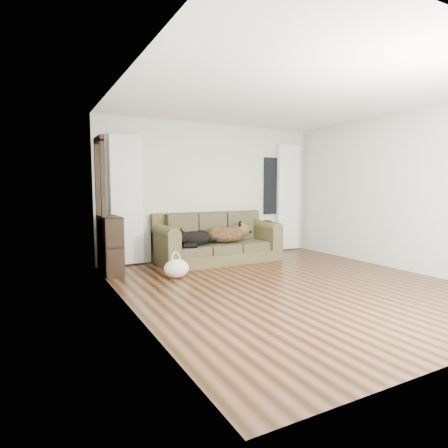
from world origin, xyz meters
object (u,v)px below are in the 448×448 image
dog_black_lab (193,238)px  tote_bag (176,267)px  dog_shepherd (226,235)px  bookshelf (111,242)px  sofa (218,237)px

dog_black_lab → tote_bag: bearing=-128.8°
dog_shepherd → bookshelf: 2.11m
dog_shepherd → tote_bag: (-1.29, -0.80, -0.33)m
dog_shepherd → bookshelf: bookshelf is taller
dog_black_lab → bookshelf: bookshelf is taller
sofa → tote_bag: sofa is taller
sofa → dog_shepherd: 0.16m
tote_bag → bookshelf: size_ratio=0.42×
dog_black_lab → tote_bag: size_ratio=1.61×
sofa → dog_shepherd: size_ratio=3.07×
tote_bag → dog_shepherd: bearing=31.8°
sofa → tote_bag: bearing=-144.0°
sofa → dog_black_lab: (-0.55, -0.10, 0.03)m
dog_shepherd → bookshelf: size_ratio=0.80×
sofa → bookshelf: size_ratio=2.46×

